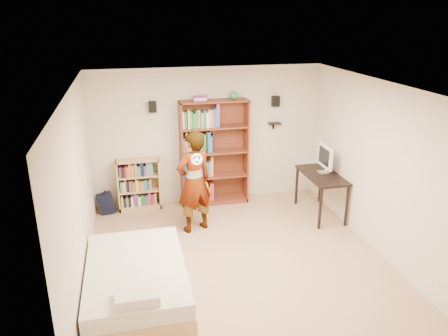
# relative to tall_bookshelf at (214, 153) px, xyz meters

# --- Properties ---
(ground) EXTENTS (4.50, 5.00, 0.01)m
(ground) POSITION_rel_tall_bookshelf_xyz_m (-0.09, -2.31, -1.04)
(ground) COLOR tan
(ground) RESTS_ON ground
(room_shell) EXTENTS (4.52, 5.02, 2.71)m
(room_shell) POSITION_rel_tall_bookshelf_xyz_m (-0.09, -2.31, 0.72)
(room_shell) COLOR beige
(room_shell) RESTS_ON ground
(crown_molding) EXTENTS (4.50, 5.00, 0.06)m
(crown_molding) POSITION_rel_tall_bookshelf_xyz_m (-0.09, -2.31, 1.63)
(crown_molding) COLOR silver
(crown_molding) RESTS_ON room_shell
(speaker_left) EXTENTS (0.14, 0.12, 0.20)m
(speaker_left) POSITION_rel_tall_bookshelf_xyz_m (-1.14, 0.09, 0.96)
(speaker_left) COLOR black
(speaker_left) RESTS_ON room_shell
(speaker_right) EXTENTS (0.14, 0.12, 0.20)m
(speaker_right) POSITION_rel_tall_bookshelf_xyz_m (1.26, 0.09, 0.96)
(speaker_right) COLOR black
(speaker_right) RESTS_ON room_shell
(wall_shelf) EXTENTS (0.25, 0.16, 0.02)m
(wall_shelf) POSITION_rel_tall_bookshelf_xyz_m (1.26, 0.10, 0.51)
(wall_shelf) COLOR black
(wall_shelf) RESTS_ON room_shell
(tall_bookshelf) EXTENTS (1.32, 0.38, 2.09)m
(tall_bookshelf) POSITION_rel_tall_bookshelf_xyz_m (0.00, 0.00, 0.00)
(tall_bookshelf) COLOR brown
(tall_bookshelf) RESTS_ON ground
(low_bookshelf) EXTENTS (0.81, 0.30, 1.01)m
(low_bookshelf) POSITION_rel_tall_bookshelf_xyz_m (-1.49, 0.04, -0.54)
(low_bookshelf) COLOR tan
(low_bookshelf) RESTS_ON ground
(computer_desk) EXTENTS (0.60, 1.20, 0.82)m
(computer_desk) POSITION_rel_tall_bookshelf_xyz_m (1.84, -0.99, -0.64)
(computer_desk) COLOR black
(computer_desk) RESTS_ON ground
(imac) EXTENTS (0.17, 0.53, 0.52)m
(imac) POSITION_rel_tall_bookshelf_xyz_m (1.89, -0.92, 0.03)
(imac) COLOR white
(imac) RESTS_ON computer_desk
(daybed) EXTENTS (1.32, 2.04, 0.60)m
(daybed) POSITION_rel_tall_bookshelf_xyz_m (-1.66, -2.82, -0.74)
(daybed) COLOR silver
(daybed) RESTS_ON ground
(person) EXTENTS (0.78, 0.65, 1.81)m
(person) POSITION_rel_tall_bookshelf_xyz_m (-0.58, -1.09, -0.14)
(person) COLOR black
(person) RESTS_ON ground
(wii_wheel) EXTENTS (0.19, 0.07, 0.19)m
(wii_wheel) POSITION_rel_tall_bookshelf_xyz_m (-0.58, -1.43, 0.38)
(wii_wheel) COLOR white
(wii_wheel) RESTS_ON person
(navy_bag) EXTENTS (0.34, 0.23, 0.43)m
(navy_bag) POSITION_rel_tall_bookshelf_xyz_m (-2.13, -0.06, -0.83)
(navy_bag) COLOR black
(navy_bag) RESTS_ON ground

